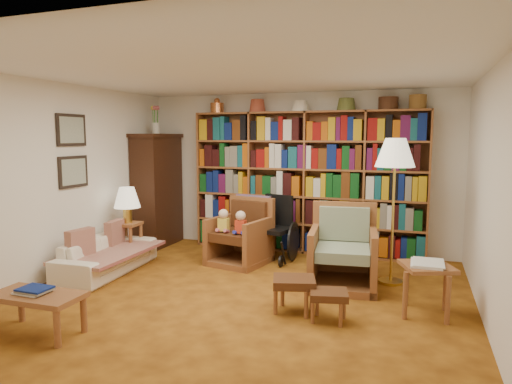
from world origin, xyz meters
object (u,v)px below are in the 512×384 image
at_px(side_table_lamp, 128,234).
at_px(armchair_leather, 242,236).
at_px(footstool_b, 329,297).
at_px(armchair_sage, 344,254).
at_px(coffee_table, 37,299).
at_px(wheelchair, 276,231).
at_px(footstool_a, 294,284).
at_px(sofa, 107,255).
at_px(side_table_papers, 427,273).
at_px(floor_lamp, 395,159).

height_order(side_table_lamp, armchair_leather, armchair_leather).
xyz_separation_m(armchair_leather, footstool_b, (1.59, -1.73, -0.14)).
xyz_separation_m(armchair_sage, coffee_table, (-2.45, -2.37, -0.05)).
bearing_deg(wheelchair, footstool_b, -60.17).
bearing_deg(coffee_table, footstool_a, 31.82).
xyz_separation_m(sofa, footstool_b, (3.11, -0.64, 0.02)).
distance_m(armchair_leather, footstool_a, 2.02).
height_order(wheelchair, side_table_papers, wheelchair).
bearing_deg(footstool_a, side_table_papers, 16.54).
distance_m(sofa, side_table_lamp, 0.65).
distance_m(armchair_leather, side_table_papers, 2.78).
bearing_deg(coffee_table, side_table_papers, 26.44).
bearing_deg(side_table_lamp, armchair_leather, 15.94).
bearing_deg(sofa, footstool_b, -105.46).
height_order(armchair_leather, floor_lamp, floor_lamp).
bearing_deg(armchair_leather, floor_lamp, -7.74).
height_order(armchair_leather, wheelchair, wheelchair).
height_order(side_table_lamp, floor_lamp, floor_lamp).
bearing_deg(armchair_leather, footstool_b, -47.41).
relative_size(armchair_leather, side_table_papers, 1.57).
distance_m(footstool_a, coffee_table, 2.47).
height_order(sofa, wheelchair, wheelchair).
height_order(sofa, armchair_sage, armchair_sage).
height_order(armchair_sage, coffee_table, armchair_sage).
bearing_deg(side_table_papers, coffee_table, -153.56).
height_order(wheelchair, footstool_b, wheelchair).
distance_m(side_table_lamp, armchair_leather, 1.68).
height_order(armchair_sage, wheelchair, armchair_sage).
bearing_deg(side_table_papers, wheelchair, 143.60).
distance_m(armchair_leather, wheelchair, 0.52).
distance_m(wheelchair, coffee_table, 3.47).
xyz_separation_m(side_table_lamp, wheelchair, (2.05, 0.76, 0.05)).
bearing_deg(armchair_sage, coffee_table, -135.94).
height_order(armchair_leather, footstool_b, armchair_leather).
bearing_deg(wheelchair, side_table_lamp, -159.75).
bearing_deg(sofa, side_table_lamp, 5.33).
bearing_deg(armchair_sage, side_table_lamp, 178.52).
relative_size(footstool_b, coffee_table, 0.49).
bearing_deg(sofa, wheelchair, -58.43).
bearing_deg(armchair_leather, coffee_table, -106.96).
relative_size(wheelchair, footstool_a, 1.85).
height_order(armchair_sage, footstool_a, armchair_sage).
xyz_separation_m(armchair_sage, footstool_b, (0.03, -1.19, -0.13)).
xyz_separation_m(floor_lamp, coffee_table, (-2.99, -2.63, -1.22)).
bearing_deg(armchair_sage, wheelchair, 143.38).
relative_size(armchair_leather, floor_lamp, 0.53).
height_order(side_table_lamp, wheelchair, wheelchair).
bearing_deg(coffee_table, side_table_lamp, 106.60).
relative_size(armchair_leather, footstool_b, 2.24).
xyz_separation_m(side_table_lamp, armchair_leather, (1.62, 0.46, -0.00)).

